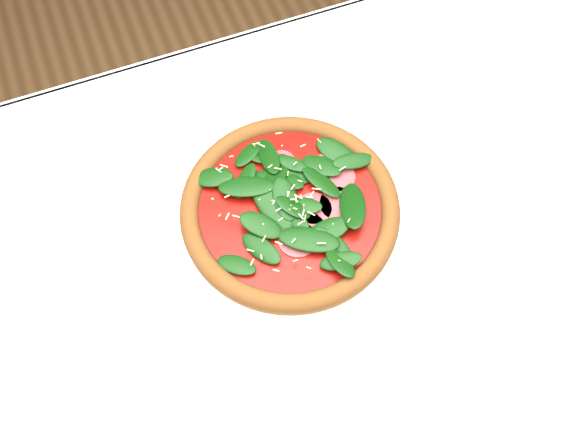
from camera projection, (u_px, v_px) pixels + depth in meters
name	position (u px, v px, depth m)	size (l,w,h in m)	color
ground	(283.00, 412.00, 1.43)	(6.00, 6.00, 0.00)	brown
dining_table	(280.00, 319.00, 0.85)	(1.21, 0.81, 0.75)	silver
plate	(290.00, 214.00, 0.80)	(0.32, 0.32, 0.01)	white
pizza	(290.00, 207.00, 0.79)	(0.29, 0.29, 0.04)	#986024
saucer_far	(512.00, 7.00, 0.97)	(0.14, 0.14, 0.01)	white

